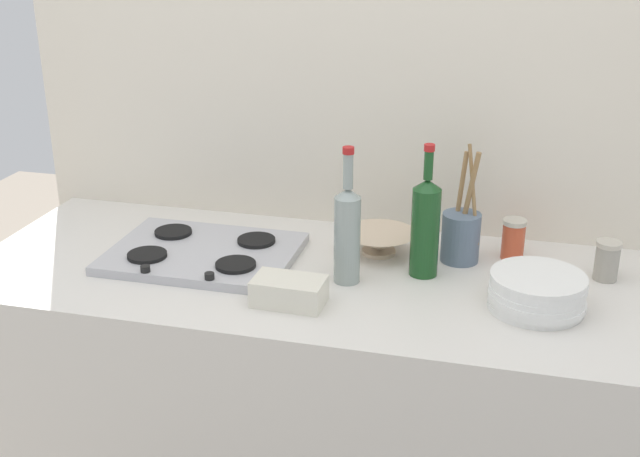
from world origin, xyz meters
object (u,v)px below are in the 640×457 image
at_px(wine_bottle_leftmost, 425,225).
at_px(condiment_jar_rear, 513,239).
at_px(plate_stack, 537,292).
at_px(condiment_jar_front, 607,260).
at_px(mixing_bowl, 379,241).
at_px(butter_dish, 289,291).
at_px(wine_bottle_mid_left, 347,232).
at_px(stovetop_hob, 203,253).
at_px(utensil_crock, 461,234).

relative_size(wine_bottle_leftmost, condiment_jar_rear, 3.10).
bearing_deg(plate_stack, condiment_jar_front, 51.17).
xyz_separation_m(plate_stack, mixing_bowl, (-0.41, 0.22, -0.01)).
xyz_separation_m(plate_stack, butter_dish, (-0.55, -0.11, -0.01)).
height_order(mixing_bowl, condiment_jar_front, condiment_jar_front).
bearing_deg(wine_bottle_mid_left, wine_bottle_leftmost, 25.88).
xyz_separation_m(plate_stack, wine_bottle_leftmost, (-0.27, 0.12, 0.09)).
bearing_deg(plate_stack, wine_bottle_mid_left, 175.16).
distance_m(stovetop_hob, mixing_bowl, 0.46).
bearing_deg(condiment_jar_rear, mixing_bowl, -171.37).
xyz_separation_m(stovetop_hob, utensil_crock, (0.65, 0.15, 0.06)).
bearing_deg(utensil_crock, wine_bottle_leftmost, -126.92).
distance_m(butter_dish, utensil_crock, 0.50).
distance_m(stovetop_hob, wine_bottle_leftmost, 0.59).
xyz_separation_m(plate_stack, condiment_jar_front, (0.17, 0.21, 0.01)).
distance_m(stovetop_hob, plate_stack, 0.85).
height_order(wine_bottle_leftmost, condiment_jar_rear, wine_bottle_leftmost).
bearing_deg(butter_dish, utensil_crock, 43.67).
bearing_deg(condiment_jar_front, mixing_bowl, 178.00).
relative_size(wine_bottle_mid_left, butter_dish, 2.07).
xyz_separation_m(stovetop_hob, wine_bottle_leftmost, (0.57, 0.04, 0.12)).
bearing_deg(wine_bottle_mid_left, utensil_crock, 36.89).
relative_size(wine_bottle_leftmost, utensil_crock, 1.09).
relative_size(plate_stack, mixing_bowl, 1.12).
relative_size(plate_stack, butter_dish, 1.34).
height_order(plate_stack, condiment_jar_front, condiment_jar_front).
distance_m(mixing_bowl, condiment_jar_rear, 0.35).
height_order(wine_bottle_leftmost, butter_dish, wine_bottle_leftmost).
xyz_separation_m(plate_stack, condiment_jar_rear, (-0.06, 0.28, 0.01)).
relative_size(wine_bottle_mid_left, mixing_bowl, 1.73).
distance_m(mixing_bowl, butter_dish, 0.37).
height_order(plate_stack, butter_dish, plate_stack).
bearing_deg(mixing_bowl, stovetop_hob, -161.97).
bearing_deg(stovetop_hob, utensil_crock, 12.96).
relative_size(mixing_bowl, condiment_jar_front, 1.97).
relative_size(butter_dish, utensil_crock, 0.53).
bearing_deg(wine_bottle_mid_left, butter_dish, -124.31).
distance_m(mixing_bowl, condiment_jar_front, 0.57).
distance_m(stovetop_hob, butter_dish, 0.35).
bearing_deg(condiment_jar_rear, stovetop_hob, -166.00).
distance_m(plate_stack, condiment_jar_front, 0.26).
bearing_deg(utensil_crock, stovetop_hob, -167.04).
xyz_separation_m(utensil_crock, condiment_jar_front, (0.36, -0.03, -0.02)).
bearing_deg(butter_dish, plate_stack, 11.50).
bearing_deg(butter_dish, wine_bottle_mid_left, 55.69).
distance_m(wine_bottle_mid_left, mixing_bowl, 0.22).
relative_size(stovetop_hob, condiment_jar_front, 4.78).
distance_m(wine_bottle_mid_left, butter_dish, 0.21).
relative_size(mixing_bowl, butter_dish, 1.20).
bearing_deg(mixing_bowl, wine_bottle_mid_left, -103.82).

